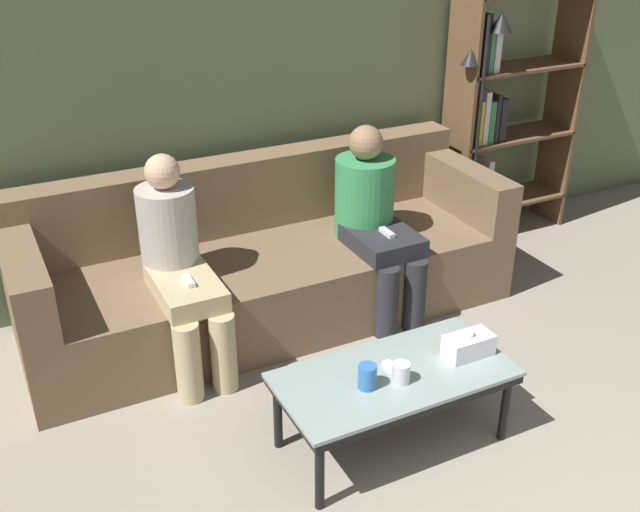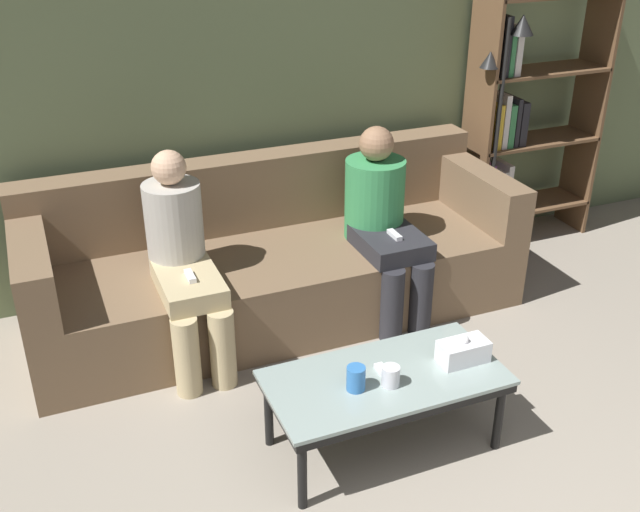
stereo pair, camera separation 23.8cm
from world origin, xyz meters
TOP-DOWN VIEW (x-y plane):
  - wall_back at (0.00, 3.59)m, footprint 12.00×0.06m
  - couch at (0.00, 3.05)m, footprint 2.77×0.93m
  - coffee_table at (0.04, 1.74)m, footprint 1.03×0.51m
  - cup_near_left at (-0.11, 1.70)m, footprint 0.08×0.08m
  - cup_near_right at (0.03, 1.67)m, footprint 0.08×0.08m
  - tissue_box at (0.41, 1.71)m, footprint 0.22×0.12m
  - game_remote at (0.04, 1.74)m, footprint 0.04×0.15m
  - bookshelf at (1.84, 3.36)m, footprint 0.92×0.32m
  - standing_lamp at (1.58, 3.22)m, footprint 0.31×0.26m
  - seated_person_left_end at (-0.58, 2.81)m, footprint 0.31×0.70m
  - seated_person_mid_left at (0.58, 2.84)m, footprint 0.34×0.67m

SIDE VIEW (x-z plane):
  - couch at x=0.00m, z-range -0.12..0.74m
  - coffee_table at x=0.04m, z-range 0.15..0.54m
  - game_remote at x=0.04m, z-range 0.38..0.40m
  - cup_near_right at x=0.03m, z-range 0.38..0.48m
  - tissue_box at x=0.41m, z-range 0.37..0.50m
  - cup_near_left at x=-0.11m, z-range 0.38..0.49m
  - seated_person_left_end at x=-0.58m, z-range 0.03..1.13m
  - seated_person_mid_left at x=0.58m, z-range 0.04..1.13m
  - bookshelf at x=1.84m, z-range -0.04..1.84m
  - standing_lamp at x=1.58m, z-range 0.18..1.75m
  - wall_back at x=0.00m, z-range 0.00..2.60m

